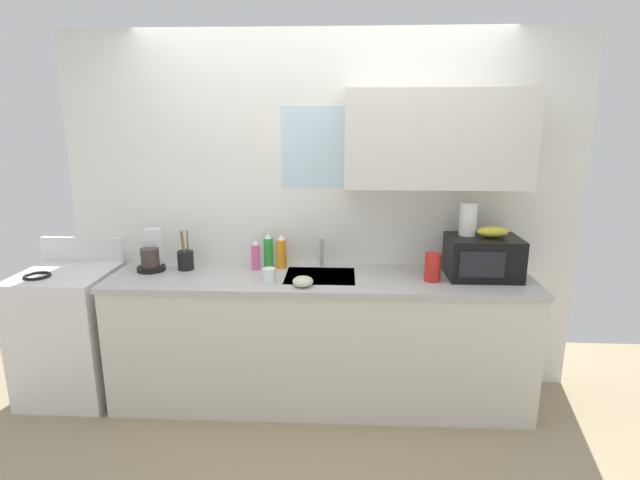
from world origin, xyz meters
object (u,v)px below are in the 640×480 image
Objects in this scene: banana_bunch at (493,232)px; utensil_crock at (186,259)px; paper_towel_roll at (468,219)px; dish_soap_bottle_green at (268,251)px; small_bowl at (303,281)px; dish_soap_bottle_orange at (282,252)px; stove_range at (71,333)px; cereal_canister at (433,267)px; dish_soap_bottle_pink at (256,256)px; mug_white at (269,276)px; coffee_maker at (152,255)px; microwave at (483,257)px.

utensil_crock is (-2.05, 0.07, -0.23)m from banana_bunch.
dish_soap_bottle_green is (-1.34, 0.12, -0.27)m from paper_towel_roll.
small_bowl is at bearing -56.48° from dish_soap_bottle_green.
banana_bunch reaches higher than dish_soap_bottle_orange.
stove_range is at bearing 172.97° from small_bowl.
banana_bunch is 1.41m from dish_soap_bottle_orange.
cereal_canister is at bearing 10.33° from small_bowl.
small_bowl is at bearing -168.36° from banana_bunch.
dish_soap_bottle_orange is 1.13× the size of dish_soap_bottle_pink.
paper_towel_roll reaches higher than dish_soap_bottle_pink.
cereal_canister is 1.67m from utensil_crock.
banana_bunch is at bearing -3.42° from dish_soap_bottle_pink.
mug_white is at bearing -22.77° from utensil_crock.
banana_bunch is at bearing -1.46° from coffee_maker.
paper_towel_roll is 2.32× the size of mug_white.
dish_soap_bottle_green reaches higher than small_bowl.
cereal_canister is (-0.34, -0.10, -0.04)m from microwave.
banana_bunch is 1.27m from small_bowl.
utensil_crock is (-0.66, -0.07, -0.04)m from dish_soap_bottle_orange.
coffee_maker is at bearing -174.99° from dish_soap_bottle_orange.
dish_soap_bottle_orange is at bearing 13.70° from dish_soap_bottle_pink.
stove_range is at bearing -177.96° from paper_towel_roll.
microwave is 1.64× the size of coffee_maker.
mug_white is 0.34× the size of utensil_crock.
small_bowl is at bearing -16.09° from coffee_maker.
paper_towel_roll reaches higher than dish_soap_bottle_green.
microwave is at bearing -2.04° from utensil_crock.
coffee_maker is 1.12m from small_bowl.
small_bowl is (-1.16, -0.25, -0.10)m from microwave.
dish_soap_bottle_pink is at bearing -136.44° from dish_soap_bottle_green.
dish_soap_bottle_orange is (-1.39, 0.14, -0.19)m from banana_bunch.
utensil_crock is at bearing 157.23° from mug_white.
dish_soap_bottle_orange is 1.83× the size of small_bowl.
small_bowl is (-1.06, -0.30, -0.35)m from paper_towel_roll.
mug_white is at bearing -169.41° from paper_towel_roll.
paper_towel_roll is at bearing -1.76° from dish_soap_bottle_pink.
cereal_canister is 0.84m from small_bowl.
paper_towel_roll is 1.93m from utensil_crock.
dish_soap_bottle_orange reaches higher than stove_range.
dish_soap_bottle_green is (-1.49, 0.17, -0.19)m from banana_bunch.
dish_soap_bottle_pink reaches higher than small_bowl.
dish_soap_bottle_pink is (0.71, 0.04, -0.01)m from coffee_maker.
mug_white is (-1.28, -0.24, -0.33)m from paper_towel_roll.
paper_towel_roll is (2.71, 0.10, 0.82)m from stove_range.
cereal_canister is (1.10, -0.27, -0.02)m from dish_soap_bottle_green.
coffee_maker is 0.23m from utensil_crock.
dish_soap_bottle_green is 0.51m from small_bowl.
stove_range is 5.12× the size of dish_soap_bottle_pink.
coffee_maker is 1.90m from cereal_canister.
paper_towel_roll is at bearing 15.76° from small_bowl.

